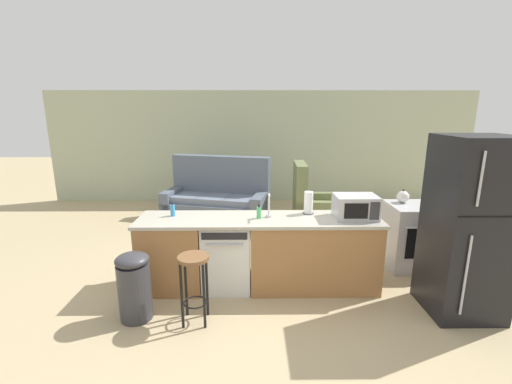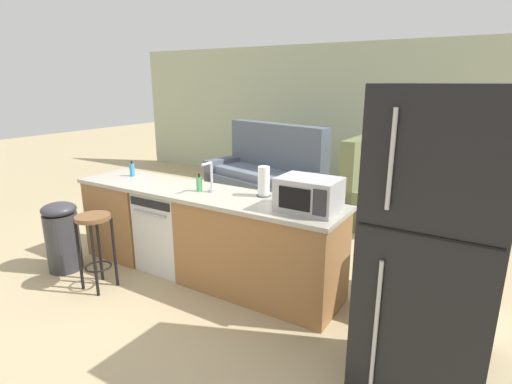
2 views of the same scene
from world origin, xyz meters
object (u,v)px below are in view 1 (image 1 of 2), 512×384
stove_range (415,236)px  dish_soap_bottle (173,210)px  paper_towel_roll (308,203)px  kettle (403,197)px  trash_bin (134,286)px  refrigerator (468,228)px  soap_bottle (259,212)px  microwave (355,207)px  couch (218,201)px  dishwasher (227,255)px  bar_stool (194,275)px  armchair (310,207)px

stove_range → dish_soap_bottle: size_ratio=5.11×
stove_range → paper_towel_roll: bearing=-166.8°
kettle → trash_bin: size_ratio=0.28×
refrigerator → soap_bottle: size_ratio=10.98×
microwave → couch: 3.36m
dishwasher → soap_bottle: soap_bottle is taller
refrigerator → paper_towel_roll: (-1.58, 0.73, 0.07)m
paper_towel_roll → dish_soap_bottle: paper_towel_roll is taller
refrigerator → couch: refrigerator is taller
dishwasher → bar_stool: 0.80m
dish_soap_bottle → kettle: 3.15m
dishwasher → stove_range: 2.66m
dishwasher → soap_bottle: size_ratio=4.77×
soap_bottle → kettle: 2.15m
microwave → paper_towel_roll: (-0.54, 0.18, -0.00)m
soap_bottle → kettle: (2.04, 0.69, 0.01)m
bar_stool → couch: bearing=91.5°
refrigerator → soap_bottle: refrigerator is taller
microwave → soap_bottle: bearing=-179.7°
kettle → trash_bin: kettle is taller
paper_towel_roll → soap_bottle: (-0.62, -0.18, -0.07)m
refrigerator → bar_stool: 2.92m
paper_towel_roll → bar_stool: paper_towel_roll is taller
microwave → couch: couch is taller
refrigerator → microwave: refrigerator is taller
stove_range → refrigerator: 1.21m
stove_range → bar_stool: size_ratio=1.22×
dishwasher → microwave: size_ratio=1.68×
soap_bottle → dish_soap_bottle: same height
bar_stool → armchair: size_ratio=0.62×
bar_stool → dishwasher: bearing=69.3°
paper_towel_roll → trash_bin: bearing=-156.4°
stove_range → paper_towel_roll: size_ratio=3.19×
microwave → trash_bin: (-2.49, -0.67, -0.66)m
armchair → soap_bottle: bearing=-113.3°
soap_bottle → dish_soap_bottle: bearing=174.4°
trash_bin → dishwasher: bearing=36.1°
stove_range → couch: size_ratio=0.42×
dish_soap_bottle → trash_bin: 1.01m
refrigerator → stove_range: bearing=90.0°
microwave → paper_towel_roll: size_ratio=1.77×
couch → armchair: size_ratio=1.80×
bar_stool → dish_soap_bottle: bearing=114.5°
bar_stool → trash_bin: size_ratio=1.00×
refrigerator → dish_soap_bottle: size_ratio=10.98×
stove_range → soap_bottle: size_ratio=5.11×
microwave → dish_soap_bottle: microwave is taller
paper_towel_roll → soap_bottle: 0.65m
microwave → refrigerator: bearing=-27.8°
dishwasher → dish_soap_bottle: size_ratio=4.77×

